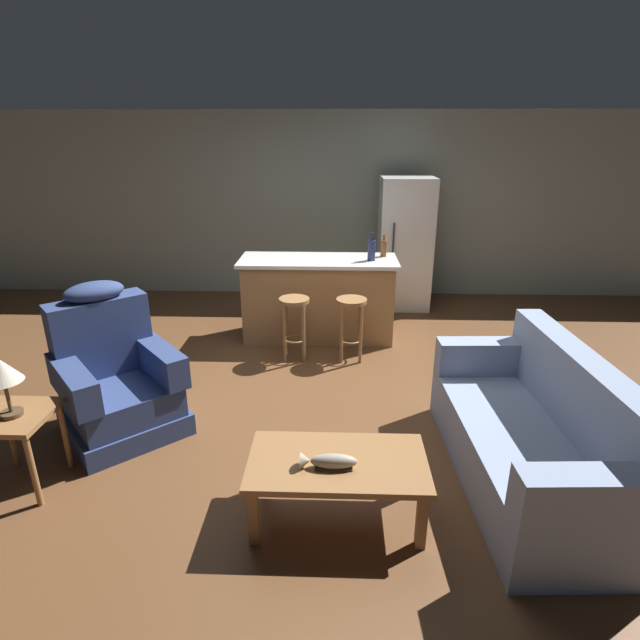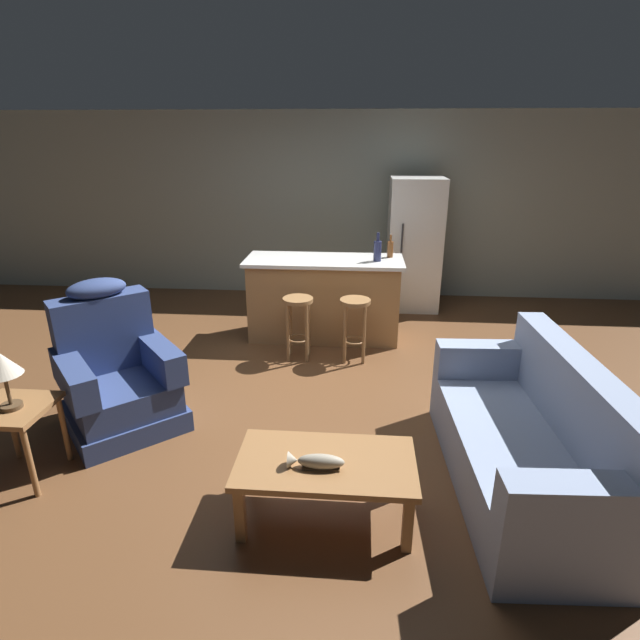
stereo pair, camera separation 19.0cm
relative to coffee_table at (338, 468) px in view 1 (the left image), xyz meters
The scene contains 14 objects.
ground_plane 1.71m from the coffee_table, 98.01° to the left, with size 12.00×12.00×0.00m.
back_wall 4.88m from the coffee_table, 92.79° to the left, with size 12.00×0.05×2.60m.
coffee_table is the anchor object (origin of this frame).
fish_figurine 0.14m from the coffee_table, 127.34° to the right, with size 0.34×0.10×0.10m.
couch 1.41m from the coffee_table, 16.79° to the left, with size 0.93×1.94×0.94m.
recliner_near_lamp 2.04m from the coffee_table, 151.37° to the left, with size 1.19×1.19×1.20m.
end_table 2.16m from the coffee_table, behind, with size 0.48×0.48×0.56m.
table_lamp 2.20m from the coffee_table, behind, with size 0.24×0.24×0.41m.
kitchen_island 3.02m from the coffee_table, 94.43° to the left, with size 1.80×0.70×0.95m.
bar_stool_left 2.42m from the coffee_table, 101.02° to the left, with size 0.32×0.32×0.68m.
bar_stool_right 2.38m from the coffee_table, 86.71° to the left, with size 0.32×0.32×0.68m.
refrigerator 4.33m from the coffee_table, 77.97° to the left, with size 0.70×0.69×1.76m.
bottle_tall_green 3.06m from the coffee_table, 82.95° to the left, with size 0.09×0.09×0.32m.
bottle_short_amber 3.26m from the coffee_table, 80.69° to the left, with size 0.07×0.07×0.26m.
Camera 1 is at (0.22, -4.21, 2.29)m, focal length 28.00 mm.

